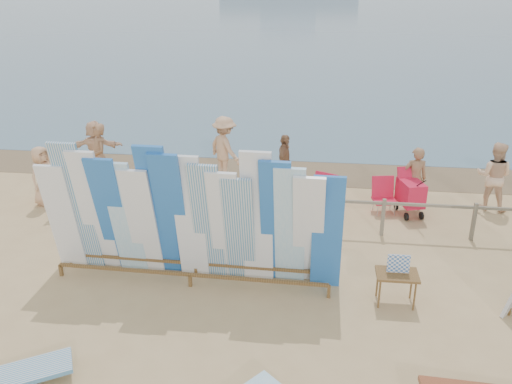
# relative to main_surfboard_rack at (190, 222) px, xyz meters

# --- Properties ---
(ground) EXTENTS (160.00, 160.00, 0.00)m
(ground) POSITION_rel_main_surfboard_rack_xyz_m (1.88, -0.52, -1.27)
(ground) COLOR tan
(ground) RESTS_ON ground
(wet_sand_strip) EXTENTS (40.00, 2.60, 0.01)m
(wet_sand_strip) POSITION_rel_main_surfboard_rack_xyz_m (1.88, 6.68, -1.27)
(wet_sand_strip) COLOR brown
(wet_sand_strip) RESTS_ON ground
(fence) EXTENTS (12.08, 0.08, 0.90)m
(fence) POSITION_rel_main_surfboard_rack_xyz_m (1.88, 2.48, -0.64)
(fence) COLOR gray
(fence) RESTS_ON ground
(main_surfboard_rack) EXTENTS (5.74, 0.92, 2.86)m
(main_surfboard_rack) POSITION_rel_main_surfboard_rack_xyz_m (0.00, 0.00, 0.00)
(main_surfboard_rack) COLOR brown
(main_surfboard_rack) RESTS_ON ground
(vendor_table) EXTENTS (0.76, 0.54, 1.00)m
(vendor_table) POSITION_rel_main_surfboard_rack_xyz_m (3.87, -0.32, -0.94)
(vendor_table) COLOR brown
(vendor_table) RESTS_ON ground
(beach_chair_left) EXTENTS (0.82, 0.83, 0.97)m
(beach_chair_left) POSITION_rel_main_surfboard_rack_xyz_m (2.46, 3.64, -0.99)
(beach_chair_left) COLOR red
(beach_chair_left) RESTS_ON ground
(beach_chair_right) EXTENTS (0.66, 0.68, 0.89)m
(beach_chair_right) POSITION_rel_main_surfboard_rack_xyz_m (4.05, 3.81, -1.01)
(beach_chair_right) COLOR red
(beach_chair_right) RESTS_ON ground
(stroller) EXTENTS (0.79, 0.97, 1.15)m
(stroller) POSITION_rel_main_surfboard_rack_xyz_m (4.66, 3.74, -0.81)
(stroller) COLOR red
(stroller) RESTS_ON ground
(beachgoer_4) EXTENTS (0.53, 0.96, 1.56)m
(beachgoer_4) POSITION_rel_main_surfboard_rack_xyz_m (1.42, 5.11, -0.49)
(beachgoer_4) COLOR #8C6042
(beachgoer_4) RESTS_ON ground
(beachgoer_11) EXTENTS (1.59, 0.67, 1.66)m
(beachgoer_11) POSITION_rel_main_surfboard_rack_xyz_m (-4.20, 5.56, -0.44)
(beachgoer_11) COLOR beige
(beachgoer_11) RESTS_ON ground
(beachgoer_1) EXTENTS (0.69, 0.78, 1.88)m
(beachgoer_1) POSITION_rel_main_surfboard_rack_xyz_m (-3.60, 4.43, -0.34)
(beachgoer_1) COLOR #8C6042
(beachgoer_1) RESTS_ON ground
(beachgoer_0) EXTENTS (0.60, 0.84, 1.57)m
(beachgoer_0) POSITION_rel_main_surfboard_rack_xyz_m (-4.68, 3.27, -0.49)
(beachgoer_0) COLOR tan
(beachgoer_0) RESTS_ON ground
(beachgoer_7) EXTENTS (0.64, 0.40, 1.65)m
(beachgoer_7) POSITION_rel_main_surfboard_rack_xyz_m (4.79, 4.10, -0.45)
(beachgoer_7) COLOR #8C6042
(beachgoer_7) RESTS_ON ground
(beachgoer_3) EXTENTS (1.23, 1.20, 1.88)m
(beachgoer_3) POSITION_rel_main_surfboard_rack_xyz_m (-0.34, 5.63, -0.33)
(beachgoer_3) COLOR tan
(beachgoer_3) RESTS_ON ground
(beachgoer_8) EXTENTS (0.95, 0.71, 1.77)m
(beachgoer_8) POSITION_rel_main_surfboard_rack_xyz_m (6.77, 4.38, -0.39)
(beachgoer_8) COLOR beige
(beachgoer_8) RESTS_ON ground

